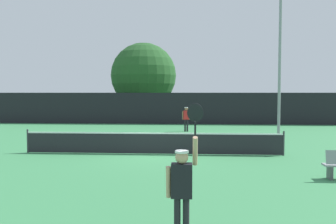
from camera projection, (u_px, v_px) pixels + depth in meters
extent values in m
plane|color=#387F4C|center=(153.00, 154.00, 15.79)|extent=(120.00, 120.00, 0.00)
cube|color=#232328|center=(153.00, 143.00, 15.76)|extent=(11.46, 0.03, 0.91)
cube|color=white|center=(153.00, 133.00, 15.74)|extent=(11.46, 0.04, 0.06)
cylinder|color=#333338|center=(28.00, 141.00, 16.13)|extent=(0.08, 0.08, 1.07)
cylinder|color=#333338|center=(284.00, 143.00, 15.38)|extent=(0.08, 0.08, 1.07)
cube|color=black|center=(172.00, 108.00, 30.89)|extent=(31.15, 0.12, 2.74)
cube|color=black|center=(182.00, 181.00, 6.38)|extent=(0.38, 0.22, 0.62)
sphere|color=tan|center=(182.00, 157.00, 6.35)|extent=(0.24, 0.24, 0.24)
cylinder|color=white|center=(182.00, 152.00, 6.35)|extent=(0.25, 0.25, 0.04)
cylinder|color=black|center=(177.00, 220.00, 6.42)|extent=(0.12, 0.12, 0.84)
cylinder|color=black|center=(186.00, 220.00, 6.41)|extent=(0.12, 0.12, 0.84)
cylinder|color=tan|center=(168.00, 182.00, 6.39)|extent=(0.09, 0.18, 0.59)
cylinder|color=tan|center=(195.00, 151.00, 6.42)|extent=(0.09, 0.33, 0.57)
cylinder|color=black|center=(195.00, 129.00, 6.46)|extent=(0.04, 0.11, 0.28)
ellipsoid|color=black|center=(195.00, 113.00, 6.50)|extent=(0.30, 0.13, 0.36)
cube|color=red|center=(186.00, 115.00, 24.92)|extent=(0.38, 0.22, 0.63)
sphere|color=#8C6647|center=(186.00, 109.00, 24.90)|extent=(0.24, 0.24, 0.24)
cylinder|color=white|center=(186.00, 107.00, 24.89)|extent=(0.25, 0.25, 0.04)
cylinder|color=black|center=(185.00, 125.00, 24.96)|extent=(0.12, 0.12, 0.85)
cylinder|color=black|center=(187.00, 125.00, 24.95)|extent=(0.12, 0.12, 0.85)
cylinder|color=#8C6647|center=(183.00, 115.00, 24.94)|extent=(0.09, 0.18, 0.60)
cylinder|color=#8C6647|center=(190.00, 115.00, 24.90)|extent=(0.09, 0.16, 0.60)
sphere|color=#CCE033|center=(206.00, 151.00, 16.53)|extent=(0.07, 0.07, 0.07)
cube|color=#4C4C51|center=(330.00, 172.00, 11.19)|extent=(0.08, 0.36, 0.45)
cylinder|color=gray|center=(280.00, 62.00, 22.19)|extent=(0.18, 0.18, 9.26)
cylinder|color=brown|center=(144.00, 110.00, 36.19)|extent=(0.56, 0.56, 2.01)
sphere|color=#235123|center=(144.00, 76.00, 36.00)|extent=(6.61, 6.61, 6.61)
cube|color=#B7B7BC|center=(102.00, 113.00, 36.57)|extent=(2.00, 4.24, 0.90)
cube|color=#2D333D|center=(101.00, 106.00, 36.23)|extent=(1.75, 2.24, 0.64)
cylinder|color=black|center=(97.00, 115.00, 38.03)|extent=(0.22, 0.60, 0.60)
cylinder|color=black|center=(113.00, 115.00, 37.92)|extent=(0.22, 0.60, 0.60)
cylinder|color=black|center=(90.00, 117.00, 35.24)|extent=(0.22, 0.60, 0.60)
cylinder|color=black|center=(107.00, 117.00, 35.13)|extent=(0.22, 0.60, 0.60)
cube|color=black|center=(193.00, 113.00, 37.91)|extent=(2.46, 4.42, 0.90)
cube|color=#2D333D|center=(193.00, 106.00, 37.57)|extent=(1.99, 2.41, 0.64)
cylinder|color=black|center=(186.00, 115.00, 39.37)|extent=(0.22, 0.60, 0.60)
cylinder|color=black|center=(201.00, 115.00, 39.26)|extent=(0.22, 0.60, 0.60)
cylinder|color=black|center=(185.00, 116.00, 36.58)|extent=(0.22, 0.60, 0.60)
cylinder|color=black|center=(202.00, 116.00, 36.47)|extent=(0.22, 0.60, 0.60)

